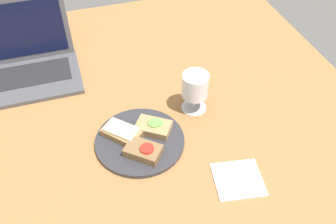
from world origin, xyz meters
The scene contains 8 objects.
wooden_table centered at (0.00, 0.00, 1.50)cm, with size 140.00×140.00×3.00cm, color #9E6B3D.
plate centered at (-1.49, -7.96, 3.60)cm, with size 24.52×24.52×1.19cm, color #333338.
sandwich_with_cheese centered at (-5.80, -5.15, 5.56)cm, with size 11.55×11.88×2.91cm.
sandwich_with_tomato centered at (-1.72, -13.15, 5.50)cm, with size 10.97×10.54×3.04cm.
sandwich_with_cucumber centered at (3.16, -5.62, 5.40)cm, with size 11.30×10.41×2.69cm.
wine_glass centered at (17.38, 0.56, 11.17)cm, with size 7.72×7.72×12.52cm.
laptop centered at (-29.62, 32.75, 8.07)cm, with size 33.32×25.75×22.82cm.
napkin centered at (19.06, -27.44, 3.20)cm, with size 12.03×11.43×0.40cm, color white.
Camera 1 is at (-14.20, -74.92, 81.13)cm, focal length 40.00 mm.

